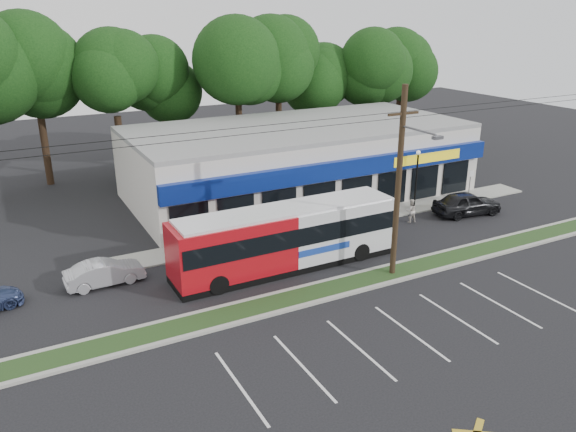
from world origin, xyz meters
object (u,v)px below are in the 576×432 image
(pedestrian_a, at_px, (313,224))
(metrobus, at_px, (287,236))
(car_dark, at_px, (467,203))
(car_silver, at_px, (104,273))
(pedestrian_b, at_px, (411,211))
(lamp_post, at_px, (417,173))
(utility_pole, at_px, (397,178))
(sign_post, at_px, (470,179))

(pedestrian_a, bearing_deg, metrobus, 31.77)
(car_dark, height_order, car_silver, car_dark)
(car_dark, relative_size, pedestrian_b, 2.98)
(lamp_post, bearing_deg, utility_pole, -136.05)
(utility_pole, relative_size, lamp_post, 11.76)
(car_silver, xyz_separation_m, pedestrian_b, (19.78, -0.19, 0.15))
(lamp_post, distance_m, car_silver, 21.95)
(lamp_post, bearing_deg, sign_post, -2.58)
(sign_post, relative_size, car_silver, 0.56)
(lamp_post, distance_m, pedestrian_b, 3.39)
(car_dark, distance_m, pedestrian_a, 11.49)
(car_dark, xyz_separation_m, pedestrian_b, (-4.39, 0.65, -0.01))
(metrobus, xyz_separation_m, pedestrian_a, (3.52, 3.21, -1.05))
(sign_post, bearing_deg, metrobus, -166.91)
(metrobus, distance_m, car_silver, 9.66)
(sign_post, relative_size, pedestrian_b, 1.39)
(pedestrian_b, bearing_deg, lamp_post, -121.58)
(utility_pole, relative_size, pedestrian_b, 31.16)
(sign_post, height_order, pedestrian_b, sign_post)
(lamp_post, xyz_separation_m, metrobus, (-12.52, -4.30, -0.84))
(lamp_post, relative_size, metrobus, 0.33)
(lamp_post, relative_size, car_dark, 0.89)
(pedestrian_a, distance_m, pedestrian_b, 7.06)
(lamp_post, height_order, sign_post, lamp_post)
(lamp_post, xyz_separation_m, car_silver, (-21.78, -1.80, -2.02))
(pedestrian_a, relative_size, pedestrian_b, 0.96)
(pedestrian_a, bearing_deg, lamp_post, 176.41)
(utility_pole, xyz_separation_m, pedestrian_b, (6.17, 5.88, -4.61))
(utility_pole, height_order, lamp_post, utility_pole)
(pedestrian_b, bearing_deg, utility_pole, 57.16)
(utility_pole, xyz_separation_m, sign_post, (13.17, 7.65, -3.86))
(pedestrian_a, height_order, pedestrian_b, pedestrian_b)
(car_dark, height_order, pedestrian_b, car_dark)
(car_dark, relative_size, car_silver, 1.21)
(utility_pole, height_order, metrobus, utility_pole)
(sign_post, height_order, pedestrian_a, sign_post)
(utility_pole, bearing_deg, pedestrian_b, 43.63)
(car_dark, distance_m, car_silver, 24.19)
(metrobus, xyz_separation_m, car_silver, (-9.26, 2.50, -1.17))
(lamp_post, relative_size, pedestrian_b, 2.65)
(pedestrian_a, xyz_separation_m, pedestrian_b, (7.00, -0.90, 0.03))
(sign_post, bearing_deg, pedestrian_b, -165.83)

